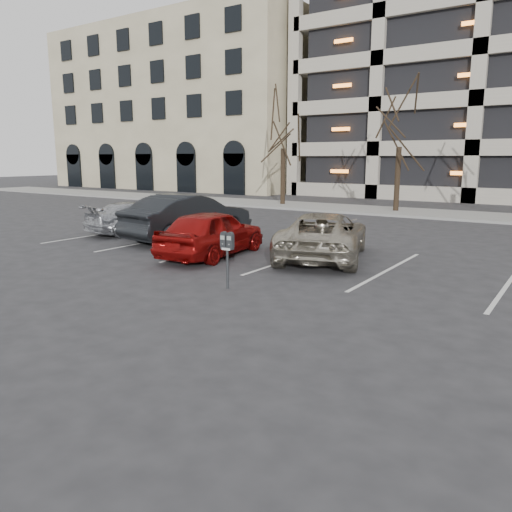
% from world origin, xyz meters
% --- Properties ---
extents(ground, '(140.00, 140.00, 0.00)m').
position_xyz_m(ground, '(0.00, 0.00, 0.00)').
color(ground, '#28282B').
rests_on(ground, ground).
extents(sidewalk, '(80.00, 4.00, 0.12)m').
position_xyz_m(sidewalk, '(0.00, 16.00, 0.06)').
color(sidewalk, gray).
rests_on(sidewalk, ground).
extents(stall_lines, '(16.90, 5.20, 0.00)m').
position_xyz_m(stall_lines, '(-1.40, 2.30, 0.01)').
color(stall_lines, silver).
rests_on(stall_lines, ground).
extents(office_building, '(26.00, 16.20, 15.00)m').
position_xyz_m(office_building, '(-28.00, 29.92, 7.49)').
color(office_building, '#9C9171').
rests_on(office_building, ground).
extents(tree_a, '(3.34, 3.34, 7.58)m').
position_xyz_m(tree_a, '(-10.00, 16.00, 5.47)').
color(tree_a, black).
rests_on(tree_a, ground).
extents(tree_b, '(3.35, 3.35, 7.61)m').
position_xyz_m(tree_b, '(-3.00, 16.00, 5.50)').
color(tree_b, black).
rests_on(tree_b, ground).
extents(parking_meter, '(0.33, 0.14, 1.25)m').
position_xyz_m(parking_meter, '(-0.94, -1.47, 0.96)').
color(parking_meter, black).
rests_on(parking_meter, ground).
extents(suv_silver, '(3.62, 5.24, 1.34)m').
position_xyz_m(suv_silver, '(-0.71, 2.80, 0.67)').
color(suv_silver, '#AFA895').
rests_on(suv_silver, ground).
extents(car_red, '(2.11, 4.25, 1.39)m').
position_xyz_m(car_red, '(-3.58, 1.26, 0.70)').
color(car_red, maroon).
rests_on(car_red, ground).
extents(car_dark, '(2.24, 5.06, 1.62)m').
position_xyz_m(car_dark, '(-6.21, 3.18, 0.81)').
color(car_dark, black).
rests_on(car_dark, ground).
extents(car_silver, '(2.62, 4.46, 1.21)m').
position_xyz_m(car_silver, '(-8.80, 3.31, 0.61)').
color(car_silver, '#ABAEB3').
rests_on(car_silver, ground).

